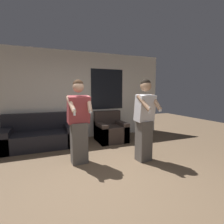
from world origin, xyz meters
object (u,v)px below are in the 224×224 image
(person_left, at_px, (79,122))
(couch, at_px, (40,136))
(armchair, at_px, (110,131))
(person_right, at_px, (145,119))

(person_left, bearing_deg, couch, 116.94)
(armchair, distance_m, person_right, 1.78)
(person_left, relative_size, person_right, 0.99)
(armchair, height_order, person_right, person_right)
(armchair, relative_size, person_left, 0.51)
(person_right, bearing_deg, armchair, 93.81)
(person_right, bearing_deg, person_left, 163.93)
(couch, bearing_deg, armchair, -5.76)
(couch, bearing_deg, person_left, -63.06)
(couch, relative_size, armchair, 2.13)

